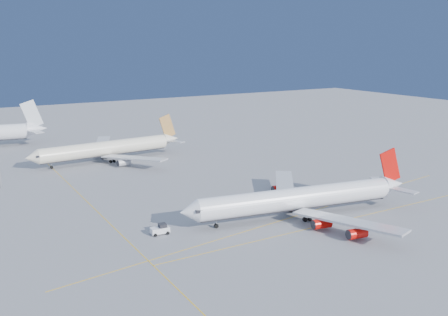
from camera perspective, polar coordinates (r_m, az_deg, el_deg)
ground at (r=125.66m, az=6.50°, el=-5.81°), size 500.00×500.00×0.00m
taxiway_lines at (r=122.97m, az=-0.82°, el=-6.15°), size 118.86×140.00×0.02m
airliner_virgin at (r=119.97m, az=8.86°, el=-4.57°), size 59.62×53.01×14.75m
airliner_etihad at (r=178.84m, az=-13.04°, el=1.10°), size 56.15×51.70×14.65m
pushback_tug at (r=109.78m, az=-7.28°, el=-8.09°), size 4.13×2.70×2.25m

